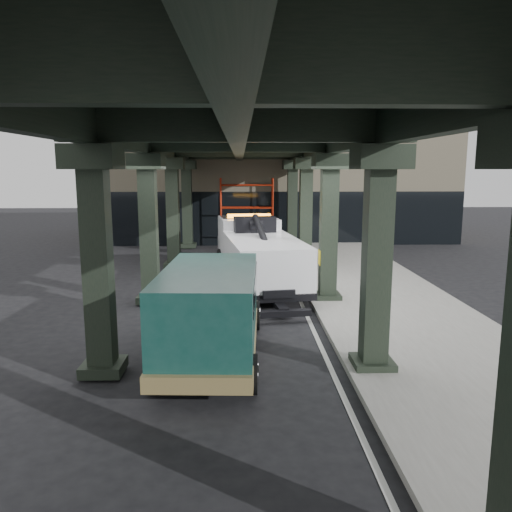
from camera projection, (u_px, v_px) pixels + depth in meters
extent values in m
plane|color=black|center=(253.00, 320.00, 15.11)|extent=(90.00, 90.00, 0.00)
cube|color=gray|center=(382.00, 299.00, 17.20)|extent=(5.00, 40.00, 0.15)
cube|color=silver|center=(301.00, 302.00, 17.13)|extent=(0.12, 38.00, 0.01)
cube|color=black|center=(377.00, 263.00, 10.82)|extent=(0.55, 0.55, 5.00)
cube|color=black|center=(381.00, 157.00, 10.43)|extent=(1.10, 1.10, 0.50)
cube|color=black|center=(372.00, 364.00, 11.21)|extent=(0.90, 0.90, 0.24)
cube|color=black|center=(329.00, 230.00, 16.72)|extent=(0.55, 0.55, 5.00)
cube|color=black|center=(330.00, 162.00, 16.34)|extent=(1.10, 1.10, 0.50)
cube|color=black|center=(327.00, 297.00, 17.12)|extent=(0.90, 0.90, 0.24)
cube|color=black|center=(306.00, 214.00, 22.63)|extent=(0.55, 0.55, 5.00)
cube|color=black|center=(306.00, 164.00, 22.25)|extent=(1.10, 1.10, 0.50)
cube|color=black|center=(305.00, 264.00, 23.03)|extent=(0.90, 0.90, 0.24)
cube|color=black|center=(292.00, 205.00, 28.54)|extent=(0.55, 0.55, 5.00)
cube|color=black|center=(293.00, 165.00, 28.15)|extent=(1.10, 1.10, 0.50)
cube|color=black|center=(292.00, 245.00, 28.94)|extent=(0.90, 0.90, 0.24)
cube|color=black|center=(98.00, 264.00, 10.64)|extent=(0.55, 0.55, 5.00)
cube|color=black|center=(92.00, 157.00, 10.25)|extent=(1.10, 1.10, 0.50)
cube|color=black|center=(104.00, 367.00, 11.04)|extent=(0.90, 0.90, 0.24)
cube|color=black|center=(149.00, 230.00, 16.55)|extent=(0.55, 0.55, 5.00)
cube|color=black|center=(146.00, 161.00, 16.16)|extent=(1.10, 1.10, 0.50)
cube|color=black|center=(151.00, 298.00, 16.94)|extent=(0.90, 0.90, 0.24)
cube|color=black|center=(173.00, 214.00, 22.45)|extent=(0.55, 0.55, 5.00)
cube|color=black|center=(172.00, 164.00, 22.07)|extent=(1.10, 1.10, 0.50)
cube|color=black|center=(174.00, 265.00, 22.85)|extent=(0.90, 0.90, 0.24)
cube|color=black|center=(187.00, 205.00, 28.36)|extent=(0.55, 0.55, 5.00)
cube|color=black|center=(186.00, 165.00, 27.98)|extent=(1.10, 1.10, 0.50)
cube|color=black|center=(188.00, 245.00, 28.76)|extent=(0.90, 0.90, 0.24)
cube|color=black|center=(331.00, 137.00, 16.20)|extent=(0.35, 32.00, 1.10)
cube|color=black|center=(145.00, 136.00, 16.02)|extent=(0.35, 32.00, 1.10)
cube|color=black|center=(239.00, 136.00, 16.11)|extent=(0.35, 32.00, 1.10)
cube|color=black|center=(239.00, 114.00, 15.99)|extent=(7.40, 32.00, 0.30)
cube|color=#C6B793|center=(275.00, 177.00, 34.17)|extent=(22.00, 10.00, 8.00)
cylinder|color=#AC230D|center=(221.00, 212.00, 29.39)|extent=(0.08, 0.08, 4.00)
cylinder|color=#AC230D|center=(221.00, 213.00, 28.60)|extent=(0.08, 0.08, 4.00)
cylinder|color=#AC230D|center=(272.00, 212.00, 29.48)|extent=(0.08, 0.08, 4.00)
cylinder|color=#AC230D|center=(273.00, 213.00, 28.69)|extent=(0.08, 0.08, 4.00)
cylinder|color=#AC230D|center=(247.00, 229.00, 29.61)|extent=(3.00, 0.08, 0.08)
cylinder|color=#AC230D|center=(247.00, 207.00, 29.38)|extent=(3.00, 0.08, 0.08)
cylinder|color=#AC230D|center=(247.00, 185.00, 29.16)|extent=(3.00, 0.08, 0.08)
cube|color=black|center=(259.00, 270.00, 18.97)|extent=(2.03, 7.62, 0.25)
cube|color=white|center=(248.00, 239.00, 21.32)|extent=(2.67, 2.72, 1.81)
cube|color=white|center=(245.00, 247.00, 22.43)|extent=(2.44, 1.02, 0.91)
cube|color=black|center=(247.00, 227.00, 21.47)|extent=(2.37, 1.60, 0.86)
cube|color=white|center=(264.00, 259.00, 17.73)|extent=(3.08, 5.32, 1.41)
cube|color=orange|center=(249.00, 216.00, 20.95)|extent=(1.84, 0.53, 0.16)
cube|color=black|center=(255.00, 224.00, 19.51)|extent=(1.68, 0.82, 0.60)
cylinder|color=black|center=(263.00, 237.00, 17.79)|extent=(0.72, 3.52, 1.35)
cube|color=black|center=(279.00, 305.00, 15.41)|extent=(0.49, 1.44, 0.18)
cube|color=black|center=(284.00, 313.00, 14.73)|extent=(1.63, 0.47, 0.18)
cylinder|color=black|center=(222.00, 262.00, 21.60)|extent=(0.50, 1.15, 1.11)
cylinder|color=silver|center=(222.00, 262.00, 21.60)|extent=(0.47, 0.66, 0.61)
cylinder|color=black|center=(272.00, 260.00, 21.96)|extent=(0.50, 1.15, 1.11)
cylinder|color=silver|center=(272.00, 260.00, 21.96)|extent=(0.47, 0.66, 0.61)
cylinder|color=black|center=(231.00, 278.00, 18.37)|extent=(0.50, 1.15, 1.11)
cylinder|color=silver|center=(231.00, 278.00, 18.37)|extent=(0.47, 0.66, 0.61)
cylinder|color=black|center=(290.00, 276.00, 18.73)|extent=(0.50, 1.15, 1.11)
cylinder|color=silver|center=(290.00, 276.00, 18.73)|extent=(0.47, 0.66, 0.61)
cylinder|color=black|center=(236.00, 286.00, 17.10)|extent=(0.50, 1.15, 1.11)
cylinder|color=silver|center=(236.00, 286.00, 17.10)|extent=(0.47, 0.66, 0.61)
cylinder|color=black|center=(298.00, 283.00, 17.46)|extent=(0.50, 1.15, 1.11)
cylinder|color=silver|center=(298.00, 283.00, 17.46)|extent=(0.47, 0.66, 0.61)
cube|color=#103933|center=(220.00, 297.00, 14.11)|extent=(2.06, 1.17, 0.88)
cube|color=#103933|center=(210.00, 310.00, 11.39)|extent=(2.26, 4.50, 1.91)
cube|color=olive|center=(212.00, 337.00, 11.91)|extent=(2.35, 5.58, 0.34)
cube|color=black|center=(219.00, 273.00, 13.59)|extent=(1.93, 0.51, 0.82)
cube|color=black|center=(211.00, 286.00, 11.59)|extent=(2.25, 3.62, 0.54)
cube|color=silver|center=(222.00, 306.00, 14.69)|extent=(1.96, 0.21, 0.29)
cylinder|color=black|center=(186.00, 315.00, 14.17)|extent=(0.31, 0.83, 0.82)
cylinder|color=silver|center=(186.00, 315.00, 14.17)|extent=(0.33, 0.47, 0.45)
cylinder|color=black|center=(255.00, 315.00, 14.13)|extent=(0.31, 0.83, 0.82)
cylinder|color=silver|center=(255.00, 315.00, 14.13)|extent=(0.33, 0.47, 0.45)
cylinder|color=black|center=(154.00, 374.00, 10.11)|extent=(0.31, 0.83, 0.82)
cylinder|color=silver|center=(154.00, 374.00, 10.11)|extent=(0.33, 0.47, 0.45)
cylinder|color=black|center=(251.00, 374.00, 10.08)|extent=(0.31, 0.83, 0.82)
cylinder|color=silver|center=(251.00, 374.00, 10.08)|extent=(0.33, 0.47, 0.45)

